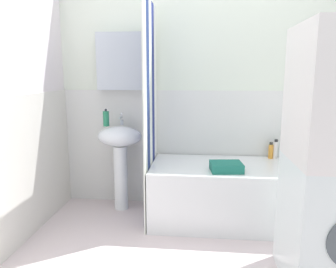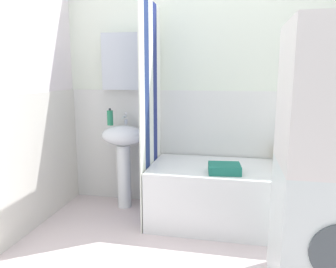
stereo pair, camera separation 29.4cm
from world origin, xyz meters
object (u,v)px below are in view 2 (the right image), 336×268
at_px(conditioner_bottle, 276,153).
at_px(towel_folded, 224,169).
at_px(bathtub, 235,196).
at_px(lotion_bottle, 281,152).
at_px(soap_dispenser, 110,118).
at_px(body_wash_bottle, 309,154).
at_px(washer_dryer_stack, 331,167).
at_px(sink, 123,148).
at_px(shampoo_bottle, 297,152).

height_order(conditioner_bottle, towel_folded, conditioner_bottle).
distance_m(bathtub, towel_folded, 0.37).
distance_m(lotion_bottle, towel_folded, 0.70).
height_order(soap_dispenser, body_wash_bottle, soap_dispenser).
bearing_deg(towel_folded, bathtub, 61.71).
xyz_separation_m(soap_dispenser, washer_dryer_stack, (1.79, -1.06, -0.10)).
height_order(lotion_bottle, washer_dryer_stack, washer_dryer_stack).
relative_size(soap_dispenser, lotion_bottle, 0.89).
bearing_deg(towel_folded, sink, 160.70).
height_order(sink, washer_dryer_stack, washer_dryer_stack).
xyz_separation_m(soap_dispenser, shampoo_bottle, (1.82, 0.11, -0.29)).
bearing_deg(conditioner_bottle, shampoo_bottle, -2.35).
bearing_deg(washer_dryer_stack, conditioner_bottle, 97.99).
relative_size(conditioner_bottle, washer_dryer_stack, 0.10).
relative_size(body_wash_bottle, lotion_bottle, 0.93).
distance_m(body_wash_bottle, shampoo_bottle, 0.12).
distance_m(sink, bathtub, 1.19).
distance_m(lotion_bottle, washer_dryer_stack, 1.19).
bearing_deg(bathtub, body_wash_bottle, 25.03).
bearing_deg(shampoo_bottle, soap_dispenser, -176.67).
distance_m(soap_dispenser, washer_dryer_stack, 2.08).
relative_size(soap_dispenser, body_wash_bottle, 0.96).
bearing_deg(washer_dryer_stack, shampoo_bottle, 88.67).
relative_size(bathtub, towel_folded, 5.77).
distance_m(soap_dispenser, shampoo_bottle, 1.84).
height_order(sink, shampoo_bottle, sink).
distance_m(sink, towel_folded, 1.09).
bearing_deg(washer_dryer_stack, body_wash_bottle, 83.40).
bearing_deg(bathtub, towel_folded, -118.29).
relative_size(shampoo_bottle, conditioner_bottle, 1.34).
bearing_deg(soap_dispenser, bathtub, -7.96).
xyz_separation_m(sink, body_wash_bottle, (1.80, 0.14, -0.00)).
bearing_deg(lotion_bottle, washer_dryer_stack, -84.16).
height_order(bathtub, conditioner_bottle, conditioner_bottle).
bearing_deg(towel_folded, soap_dispenser, 162.66).
xyz_separation_m(body_wash_bottle, conditioner_bottle, (-0.30, -0.02, -0.01)).
bearing_deg(conditioner_bottle, lotion_bottle, -4.67).
relative_size(soap_dispenser, towel_folded, 0.64).
bearing_deg(soap_dispenser, lotion_bottle, 3.77).
relative_size(shampoo_bottle, towel_folded, 0.83).
bearing_deg(sink, body_wash_bottle, 4.46).
relative_size(bathtub, washer_dryer_stack, 0.93).
bearing_deg(body_wash_bottle, sink, -175.54).
distance_m(shampoo_bottle, conditioner_bottle, 0.19).
height_order(sink, bathtub, sink).
bearing_deg(washer_dryer_stack, bathtub, 121.05).
height_order(shampoo_bottle, lotion_bottle, shampoo_bottle).
height_order(bathtub, shampoo_bottle, shampoo_bottle).
relative_size(sink, lotion_bottle, 4.41).
height_order(sink, towel_folded, sink).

